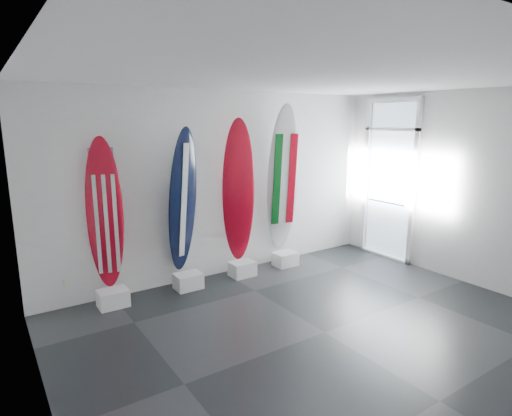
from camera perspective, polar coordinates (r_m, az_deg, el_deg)
floor at (r=5.41m, az=9.26°, el=-16.30°), size 6.00×6.00×0.00m
ceiling at (r=4.80m, az=10.50°, el=17.17°), size 6.00×6.00×0.00m
wall_back at (r=6.89m, az=-4.61°, el=3.13°), size 6.00×0.00×6.00m
wall_left at (r=3.62m, az=-27.49°, el=-6.24°), size 0.00×5.00×5.00m
wall_right at (r=7.26m, az=27.31°, el=2.30°), size 0.00×5.00×5.00m
display_block_usa at (r=6.28m, az=-18.80°, el=-11.48°), size 0.40×0.30×0.24m
surfboard_usa at (r=6.02m, az=-19.78°, el=-0.83°), size 0.50×0.28×2.10m
display_block_navy at (r=6.62m, az=-9.16°, el=-9.74°), size 0.40×0.30×0.24m
surfboard_navy at (r=6.37m, az=-9.90°, el=0.87°), size 0.57×0.46×2.22m
display_block_swiss at (r=7.05m, az=-1.86°, el=-8.23°), size 0.40×0.30×0.24m
surfboard_swiss at (r=6.80m, az=-2.38°, el=2.28°), size 0.56×0.36×2.34m
display_block_italy at (r=7.53m, az=4.00°, el=-6.91°), size 0.40×0.30×0.24m
surfboard_italy at (r=7.29m, az=3.67°, el=3.83°), size 0.64×0.45×2.58m
wall_outlet at (r=6.38m, az=-24.19°, el=-9.31°), size 0.09×0.02×0.13m
glass_door at (r=8.10m, az=17.60°, el=3.39°), size 0.12×1.16×2.85m
balcony at (r=9.33m, az=22.38°, el=-1.69°), size 2.80×2.20×1.20m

